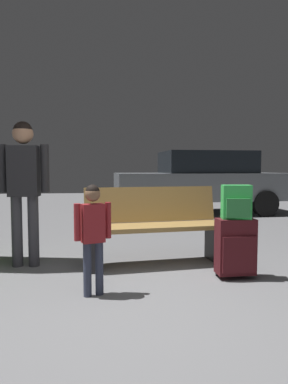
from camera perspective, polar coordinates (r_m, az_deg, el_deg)
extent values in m
cube|color=slate|center=(6.57, -4.61, -6.23)|extent=(18.00, 18.00, 0.10)
cube|color=#9E7A42|center=(3.98, 2.03, -5.76)|extent=(1.64, 0.61, 0.05)
cube|color=#9E7A42|center=(4.19, 1.15, -2.03)|extent=(1.60, 0.29, 0.42)
cube|color=black|center=(3.91, -8.36, -9.46)|extent=(0.12, 0.41, 0.41)
cube|color=black|center=(4.27, 11.50, -8.35)|extent=(0.12, 0.41, 0.41)
cube|color=#471419|center=(3.65, 14.82, -8.64)|extent=(0.38, 0.20, 0.56)
cube|color=#471419|center=(3.57, 15.46, -9.95)|extent=(0.34, 0.03, 0.36)
cube|color=#A5A5AA|center=(3.68, 14.44, -4.30)|extent=(0.14, 0.02, 0.02)
cylinder|color=black|center=(3.75, 11.91, -13.02)|extent=(0.02, 0.04, 0.04)
cylinder|color=black|center=(3.86, 16.53, -12.60)|extent=(0.02, 0.04, 0.04)
cube|color=green|center=(3.58, 14.94, -1.60)|extent=(0.30, 0.20, 0.34)
cube|color=#2B773A|center=(3.50, 15.27, -2.58)|extent=(0.23, 0.07, 0.19)
cylinder|color=black|center=(3.57, 14.99, 0.93)|extent=(0.06, 0.03, 0.02)
cylinder|color=#33384C|center=(3.13, -7.37, -12.33)|extent=(0.07, 0.07, 0.47)
cylinder|color=#33384C|center=(3.10, -9.32, -12.51)|extent=(0.07, 0.07, 0.47)
cube|color=maroon|center=(3.03, -8.42, -5.10)|extent=(0.22, 0.17, 0.33)
cylinder|color=maroon|center=(3.07, -5.95, -4.64)|extent=(0.05, 0.05, 0.32)
cylinder|color=maroon|center=(2.99, -10.96, -4.92)|extent=(0.05, 0.05, 0.32)
sphere|color=brown|center=(3.00, -8.47, -0.31)|extent=(0.13, 0.13, 0.13)
sphere|color=black|center=(3.00, -8.47, 0.05)|extent=(0.12, 0.12, 0.12)
cylinder|color=#E5D84C|center=(3.10, -10.16, -4.59)|extent=(0.06, 0.06, 0.10)
cylinder|color=red|center=(3.09, -10.18, -3.22)|extent=(0.01, 0.01, 0.06)
cylinder|color=#38383D|center=(4.13, -17.75, -6.18)|extent=(0.12, 0.12, 0.80)
cylinder|color=#38383D|center=(4.18, -20.20, -6.13)|extent=(0.12, 0.12, 0.80)
cube|color=#232326|center=(4.09, -19.20, 3.27)|extent=(0.33, 0.21, 0.56)
cylinder|color=#232326|center=(4.04, -16.01, 3.73)|extent=(0.09, 0.09, 0.54)
cylinder|color=#232326|center=(4.16, -22.30, 3.59)|extent=(0.09, 0.09, 0.54)
sphere|color=#A87A5B|center=(4.11, -19.33, 9.06)|extent=(0.23, 0.23, 0.23)
sphere|color=black|center=(4.11, -19.34, 9.50)|extent=(0.21, 0.21, 0.21)
cube|color=slate|center=(8.60, 9.16, 0.98)|extent=(4.16, 1.86, 0.64)
cube|color=black|center=(8.64, 10.15, 4.83)|extent=(2.16, 1.62, 0.52)
cylinder|color=black|center=(7.53, 1.59, -2.22)|extent=(0.61, 0.22, 0.60)
cylinder|color=black|center=(9.10, -0.25, -1.14)|extent=(0.61, 0.22, 0.60)
cylinder|color=black|center=(8.40, 19.31, -1.79)|extent=(0.61, 0.22, 0.60)
cylinder|color=black|center=(9.84, 14.89, -0.89)|extent=(0.61, 0.22, 0.60)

